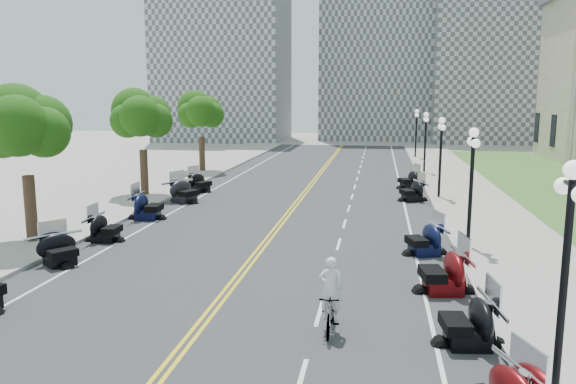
{
  "coord_description": "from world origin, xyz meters",
  "views": [
    {
      "loc": [
        4.8,
        -19.69,
        6.31
      ],
      "look_at": [
        0.73,
        5.44,
        2.0
      ],
      "focal_mm": 35.0,
      "sensor_mm": 36.0,
      "label": 1
    }
  ],
  "objects": [
    {
      "name": "edge_line_south",
      "position": [
        -6.4,
        10.0,
        0.01
      ],
      "size": [
        0.12,
        90.0,
        0.0
      ],
      "primitive_type": "cube",
      "color": "white",
      "rests_on": "road"
    },
    {
      "name": "bicycle",
      "position": [
        3.63,
        -5.28,
        0.57
      ],
      "size": [
        0.54,
        1.9,
        1.14
      ],
      "primitive_type": "imported",
      "rotation": [
        0.0,
        0.0,
        -0.0
      ],
      "color": "#A51414",
      "rests_on": "road"
    },
    {
      "name": "motorcycle_n_5",
      "position": [
        6.99,
        -1.54,
        0.78
      ],
      "size": [
        2.57,
        2.57,
        1.56
      ],
      "primitive_type": null,
      "rotation": [
        0.0,
        0.0,
        -1.4
      ],
      "color": "#590A0C",
      "rests_on": "road"
    },
    {
      "name": "lane_dash_10",
      "position": [
        3.2,
        16.0,
        0.01
      ],
      "size": [
        0.12,
        2.0,
        0.0
      ],
      "primitive_type": "cube",
      "color": "white",
      "rests_on": "road"
    },
    {
      "name": "lane_dash_7",
      "position": [
        3.2,
        4.0,
        0.01
      ],
      "size": [
        0.12,
        2.0,
        0.0
      ],
      "primitive_type": "cube",
      "color": "white",
      "rests_on": "road"
    },
    {
      "name": "centerline_yellow_b",
      "position": [
        0.12,
        10.0,
        0.01
      ],
      "size": [
        0.12,
        90.0,
        0.0
      ],
      "primitive_type": "cube",
      "color": "yellow",
      "rests_on": "road"
    },
    {
      "name": "motorcycle_n_6",
      "position": [
        6.73,
        2.95,
        0.71
      ],
      "size": [
        2.58,
        2.58,
        1.42
      ],
      "primitive_type": null,
      "rotation": [
        0.0,
        0.0,
        -1.24
      ],
      "color": "black",
      "rests_on": "road"
    },
    {
      "name": "lane_dash_19",
      "position": [
        3.2,
        52.0,
        0.01
      ],
      "size": [
        0.12,
        2.0,
        0.0
      ],
      "primitive_type": "cube",
      "color": "white",
      "rests_on": "road"
    },
    {
      "name": "lane_dash_13",
      "position": [
        3.2,
        28.0,
        0.01
      ],
      "size": [
        0.12,
        2.0,
        0.0
      ],
      "primitive_type": "cube",
      "color": "white",
      "rests_on": "road"
    },
    {
      "name": "cyclist_rider",
      "position": [
        3.63,
        -5.28,
        2.03
      ],
      "size": [
        0.65,
        0.42,
        1.77
      ],
      "primitive_type": "imported",
      "rotation": [
        0.0,
        0.0,
        3.14
      ],
      "color": "white",
      "rests_on": "bicycle"
    },
    {
      "name": "motorcycle_s_9",
      "position": [
        -7.06,
        16.27,
        0.7
      ],
      "size": [
        2.64,
        2.64,
        1.4
      ],
      "primitive_type": null,
      "rotation": [
        0.0,
        0.0,
        1.15
      ],
      "color": "black",
      "rests_on": "road"
    },
    {
      "name": "motorcycle_s_7",
      "position": [
        -7.04,
        7.5,
        0.77
      ],
      "size": [
        2.33,
        2.33,
        1.54
      ],
      "primitive_type": null,
      "rotation": [
        0.0,
        0.0,
        1.63
      ],
      "color": "black",
      "rests_on": "road"
    },
    {
      "name": "tree_3",
      "position": [
        -10.0,
        14.0,
        4.75
      ],
      "size": [
        4.8,
        4.8,
        9.2
      ],
      "primitive_type": null,
      "color": "#235619",
      "rests_on": "sidewalk_south"
    },
    {
      "name": "sidewalk_north",
      "position": [
        10.5,
        10.0,
        0.07
      ],
      "size": [
        5.0,
        90.0,
        0.15
      ],
      "primitive_type": "cube",
      "color": "#9E9991",
      "rests_on": "ground"
    },
    {
      "name": "lane_dash_14",
      "position": [
        3.2,
        32.0,
        0.01
      ],
      "size": [
        0.12,
        2.0,
        0.0
      ],
      "primitive_type": "cube",
      "color": "white",
      "rests_on": "road"
    },
    {
      "name": "lane_dash_11",
      "position": [
        3.2,
        20.0,
        0.01
      ],
      "size": [
        0.12,
        2.0,
        0.0
      ],
      "primitive_type": "cube",
      "color": "white",
      "rests_on": "road"
    },
    {
      "name": "motorcycle_s_6",
      "position": [
        -7.04,
        2.86,
        0.67
      ],
      "size": [
        1.99,
        1.99,
        1.34
      ],
      "primitive_type": null,
      "rotation": [
        0.0,
        0.0,
        1.61
      ],
      "color": "black",
      "rests_on": "road"
    },
    {
      "name": "lane_dash_5",
      "position": [
        3.2,
        -4.0,
        0.01
      ],
      "size": [
        0.12,
        2.0,
        0.0
      ],
      "primitive_type": "cube",
      "color": "white",
      "rests_on": "road"
    },
    {
      "name": "lane_dash_18",
      "position": [
        3.2,
        48.0,
        0.01
      ],
      "size": [
        0.12,
        2.0,
        0.0
      ],
      "primitive_type": "cube",
      "color": "white",
      "rests_on": "road"
    },
    {
      "name": "street_lamp_5",
      "position": [
        8.6,
        40.0,
        2.6
      ],
      "size": [
        0.5,
        1.2,
        4.9
      ],
      "primitive_type": null,
      "color": "black",
      "rests_on": "sidewalk_north"
    },
    {
      "name": "lane_dash_9",
      "position": [
        3.2,
        12.0,
        0.01
      ],
      "size": [
        0.12,
        2.0,
        0.0
      ],
      "primitive_type": "cube",
      "color": "white",
      "rests_on": "road"
    },
    {
      "name": "distant_block_a",
      "position": [
        -18.0,
        62.0,
        13.0
      ],
      "size": [
        18.0,
        14.0,
        26.0
      ],
      "primitive_type": "cube",
      "color": "gray",
      "rests_on": "ground"
    },
    {
      "name": "street_lamp_3",
      "position": [
        8.6,
        16.0,
        2.6
      ],
      "size": [
        0.5,
        1.2,
        4.9
      ],
      "primitive_type": null,
      "color": "black",
      "rests_on": "sidewalk_north"
    },
    {
      "name": "sidewalk_south",
      "position": [
        -10.5,
        10.0,
        0.07
      ],
      "size": [
        5.0,
        90.0,
        0.15
      ],
      "primitive_type": "cube",
      "color": "#9E9991",
      "rests_on": "ground"
    },
    {
      "name": "lane_dash_8",
      "position": [
        3.2,
        8.0,
        0.01
      ],
      "size": [
        0.12,
        2.0,
        0.0
      ],
      "primitive_type": "cube",
      "color": "white",
      "rests_on": "road"
    },
    {
      "name": "motorcycle_s_8",
      "position": [
        -6.73,
        12.31,
        0.77
      ],
      "size": [
        2.93,
        2.93,
        1.53
      ],
      "primitive_type": null,
      "rotation": [
        0.0,
        0.0,
        1.11
      ],
      "color": "black",
      "rests_on": "road"
    },
    {
      "name": "motorcycle_n_10",
      "position": [
        6.95,
        19.82,
        0.7
      ],
      "size": [
        2.57,
        2.57,
        1.41
      ],
      "primitive_type": null,
      "rotation": [
        0.0,
        0.0,
        -1.23
      ],
      "color": "black",
      "rests_on": "road"
    },
    {
      "name": "tree_4",
      "position": [
        -10.0,
        26.0,
        4.75
      ],
      "size": [
        4.8,
        4.8,
        9.2
      ],
      "primitive_type": null,
      "color": "#235619",
      "rests_on": "sidewalk_south"
    },
    {
      "name": "lane_dash_16",
      "position": [
        3.2,
        40.0,
        0.01
      ],
      "size": [
        0.12,
        2.0,
        0.0
      ],
      "primitive_type": "cube",
      "color": "white",
      "rests_on": "road"
    },
    {
      "name": "street_lamp_1",
      "position": [
        8.6,
        -8.0,
        2.6
      ],
      "size": [
        0.5,
        1.2,
        4.9
      ],
      "primitive_type": null,
      "color": "black",
      "rests_on": "sidewalk_north"
    },
    {
      "name": "ground",
      "position": [
        0.0,
        0.0,
        0.0
      ],
      "size": [
        160.0,
        160.0,
        0.0
      ],
      "primitive_type": "plane",
      "color": "gray"
    },
    {
      "name": "motorcycle_n_4",
      "position": [
        7.18,
        -5.55,
        0.72
      ],
      "size": [
        2.28,
        2.28,
        1.44
      ],
      "primitive_type": null,
      "rotation": [
        0.0,
        0.0,
        -1.45
      ],
      "color": "black",
      "rests_on": "road"
    },
    {
      "name": "lane_dash_17",
      "position": [
        3.2,
        44.0,
        0.01
      ],
      "size": [
        0.12,
        2.0,
        0.0
      ],
      "primitive_type": "cube",
      "color": "white",
      "rests_on": "road"
    },
    {
      "name": "lane_dash_6",
      "position": [
        3.2,
        0.0,
        0.01
      ],
      "size": [
        0.12,
        2.0,
        0.0
      ],
      "primitive_type": "cube",
      "color": "white",
      "rests_on": "road"
    },
    {
      "name": "edge_line_north",
      "position": [
        6.4,
        10.0,
        0.01
      ],
      "size": [
        0.12,
        90.0,
        0.0
      ],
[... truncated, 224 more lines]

